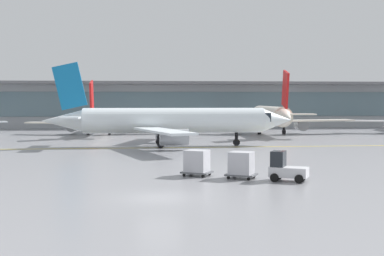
# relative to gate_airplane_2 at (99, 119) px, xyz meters

# --- Properties ---
(ground_plane) EXTENTS (400.00, 400.00, 0.00)m
(ground_plane) POSITION_rel_gate_airplane_2_xyz_m (9.00, -59.20, -2.62)
(ground_plane) COLOR gray
(taxiway_centreline_stripe) EXTENTS (109.96, 3.80, 0.01)m
(taxiway_centreline_stripe) POSITION_rel_gate_airplane_2_xyz_m (11.51, -26.67, -2.61)
(taxiway_centreline_stripe) COLOR yellow
(taxiway_centreline_stripe) RESTS_ON ground_plane
(terminal_concourse) EXTENTS (219.35, 11.00, 9.60)m
(terminal_concourse) POSITION_rel_gate_airplane_2_xyz_m (9.00, 23.08, 2.30)
(terminal_concourse) COLOR #9EA3A8
(terminal_concourse) RESTS_ON ground_plane
(gate_airplane_2) EXTENTS (24.50, 26.27, 8.72)m
(gate_airplane_2) POSITION_rel_gate_airplane_2_xyz_m (0.00, 0.00, 0.00)
(gate_airplane_2) COLOR silver
(gate_airplane_2) RESTS_ON ground_plane
(gate_airplane_3) EXTENTS (28.66, 30.83, 10.22)m
(gate_airplane_3) POSITION_rel_gate_airplane_2_xyz_m (28.97, -1.41, 0.45)
(gate_airplane_3) COLOR silver
(gate_airplane_3) RESTS_ON ground_plane
(taxiing_regional_jet) EXTENTS (31.09, 28.94, 10.31)m
(taxiing_regional_jet) POSITION_rel_gate_airplane_2_xyz_m (11.11, -24.68, 0.48)
(taxiing_regional_jet) COLOR white
(taxiing_regional_jet) RESTS_ON ground_plane
(baggage_tug) EXTENTS (2.95, 2.48, 2.10)m
(baggage_tug) POSITION_rel_gate_airplane_2_xyz_m (17.97, -53.58, -1.72)
(baggage_tug) COLOR silver
(baggage_tug) RESTS_ON ground_plane
(cargo_dolly_lead) EXTENTS (2.60, 2.38, 1.94)m
(cargo_dolly_lead) POSITION_rel_gate_airplane_2_xyz_m (15.08, -52.12, -1.56)
(cargo_dolly_lead) COLOR #595B60
(cargo_dolly_lead) RESTS_ON ground_plane
(cargo_dolly_trailing) EXTENTS (2.60, 2.38, 1.94)m
(cargo_dolly_trailing) POSITION_rel_gate_airplane_2_xyz_m (12.00, -50.56, -1.56)
(cargo_dolly_trailing) COLOR #595B60
(cargo_dolly_trailing) RESTS_ON ground_plane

